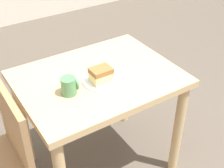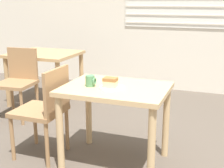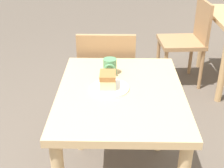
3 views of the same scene
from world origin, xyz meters
The scene contains 8 objects.
wall_back centered at (0.01, 3.03, 1.41)m, with size 10.00×0.10×2.80m.
dining_table_near centered at (-0.11, 0.43, 0.59)m, with size 0.88×0.68×0.71m.
dining_table_far centered at (-1.62, 1.70, 0.61)m, with size 0.89×0.77×0.72m.
chair_near_window centered at (-0.76, 0.33, 0.48)m, with size 0.42×0.42×0.85m.
chair_far_corner centered at (-1.63, 1.11, 0.48)m, with size 0.45×0.45×0.85m.
plate centered at (-0.12, 0.37, 0.72)m, with size 0.21×0.21×0.01m.
cake_slice centered at (-0.13, 0.36, 0.77)m, with size 0.11×0.09×0.08m.
coffee_mug centered at (-0.32, 0.36, 0.76)m, with size 0.09×0.08×0.09m.
Camera 2 is at (0.74, -1.97, 1.43)m, focal length 50.00 mm.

